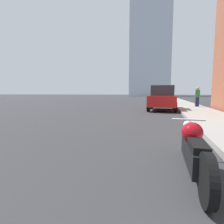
# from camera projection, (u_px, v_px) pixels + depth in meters

# --- Properties ---
(sidewalk) EXTENTS (2.49, 240.00, 0.15)m
(sidewalk) POSITION_uv_depth(u_px,v_px,m) (174.00, 99.00, 36.14)
(sidewalk) COLOR gray
(sidewalk) RESTS_ON ground_plane
(distant_tower) EXTENTS (19.19, 19.19, 78.46)m
(distant_tower) POSITION_uv_depth(u_px,v_px,m) (152.00, 17.00, 86.90)
(distant_tower) COLOR silver
(distant_tower) RESTS_ON ground_plane
(motorcycle) EXTENTS (0.62, 2.32, 0.80)m
(motorcycle) POSITION_uv_depth(u_px,v_px,m) (194.00, 149.00, 2.81)
(motorcycle) COLOR black
(motorcycle) RESTS_ON ground_plane
(parked_car_red) EXTENTS (2.10, 4.01, 1.87)m
(parked_car_red) POSITION_uv_depth(u_px,v_px,m) (162.00, 98.00, 13.21)
(parked_car_red) COLOR red
(parked_car_red) RESTS_ON ground_plane
(parked_car_green) EXTENTS (2.06, 4.49, 1.62)m
(parked_car_green) POSITION_uv_depth(u_px,v_px,m) (161.00, 97.00, 23.07)
(parked_car_green) COLOR #1E6B33
(parked_car_green) RESTS_ON ground_plane
(pedestrian) EXTENTS (0.36, 0.24, 1.71)m
(pedestrian) POSITION_uv_depth(u_px,v_px,m) (197.00, 96.00, 15.26)
(pedestrian) COLOR #1E2347
(pedestrian) RESTS_ON sidewalk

